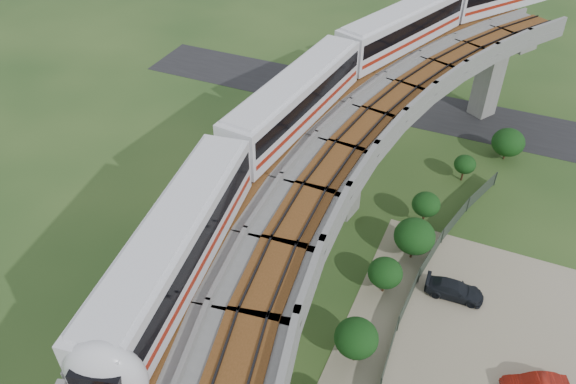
% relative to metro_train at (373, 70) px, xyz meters
% --- Properties ---
extents(ground, '(160.00, 160.00, 0.00)m').
position_rel_metro_train_xyz_m(ground, '(-1.71, -12.67, -12.31)').
color(ground, '#24451B').
rests_on(ground, ground).
extents(dirt_lot, '(18.00, 26.00, 0.04)m').
position_rel_metro_train_xyz_m(dirt_lot, '(12.29, -14.67, -12.29)').
color(dirt_lot, gray).
rests_on(dirt_lot, ground).
extents(asphalt_road, '(60.00, 8.00, 0.03)m').
position_rel_metro_train_xyz_m(asphalt_road, '(-1.71, 17.33, -12.29)').
color(asphalt_road, '#232326').
rests_on(asphalt_road, ground).
extents(viaduct, '(19.58, 73.98, 11.40)m').
position_rel_metro_train_xyz_m(viaduct, '(2.13, -12.67, -3.26)').
color(viaduct, '#99968E').
rests_on(viaduct, ground).
extents(metro_train, '(18.13, 59.88, 3.64)m').
position_rel_metro_train_xyz_m(metro_train, '(0.00, 0.00, 0.00)').
color(metro_train, white).
rests_on(metro_train, ground).
extents(fence, '(3.87, 38.73, 1.50)m').
position_rel_metro_train_xyz_m(fence, '(8.05, -12.67, -11.56)').
color(fence, '#2D382D').
rests_on(fence, ground).
extents(tree_0, '(3.04, 3.04, 3.18)m').
position_rel_metro_train_xyz_m(tree_0, '(10.80, 11.30, -10.42)').
color(tree_0, '#382314').
rests_on(tree_0, ground).
extents(tree_1, '(1.95, 1.95, 2.62)m').
position_rel_metro_train_xyz_m(tree_1, '(7.69, 6.22, -10.53)').
color(tree_1, '#382314').
rests_on(tree_1, ground).
extents(tree_2, '(2.28, 2.28, 3.32)m').
position_rel_metro_train_xyz_m(tree_2, '(5.84, -1.44, -9.97)').
color(tree_2, '#382314').
rests_on(tree_2, ground).
extents(tree_3, '(3.12, 3.12, 3.58)m').
position_rel_metro_train_xyz_m(tree_3, '(5.89, -5.39, -10.06)').
color(tree_3, '#382314').
rests_on(tree_3, ground).
extents(tree_4, '(2.50, 2.50, 2.99)m').
position_rel_metro_train_xyz_m(tree_4, '(4.86, -9.60, -10.39)').
color(tree_4, '#382314').
rests_on(tree_4, ground).
extents(tree_5, '(2.81, 2.81, 3.48)m').
position_rel_metro_train_xyz_m(tree_5, '(4.81, -16.02, -10.03)').
color(tree_5, '#382314').
rests_on(tree_5, ground).
extents(car_dark, '(4.24, 1.93, 1.21)m').
position_rel_metro_train_xyz_m(car_dark, '(9.66, -7.97, -11.67)').
color(car_dark, black).
rests_on(car_dark, dirt_lot).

